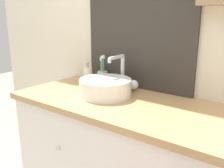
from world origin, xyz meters
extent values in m
cube|color=beige|center=(0.00, 0.63, 1.25)|extent=(3.20, 0.06, 2.50)
cube|color=#332D28|center=(-0.16, 0.59, 1.26)|extent=(0.74, 0.02, 0.99)
cube|color=#B2C1CC|center=(-0.16, 0.58, 1.26)|extent=(0.68, 0.01, 0.93)
cube|color=tan|center=(0.00, 0.32, 0.87)|extent=(1.44, 0.56, 0.03)
sphere|color=silver|center=(-0.32, 0.05, 0.64)|extent=(0.02, 0.02, 0.02)
cylinder|color=white|center=(-0.22, 0.34, 0.93)|extent=(0.30, 0.30, 0.10)
cylinder|color=silver|center=(-0.22, 0.34, 0.98)|extent=(0.25, 0.25, 0.01)
cylinder|color=silver|center=(-0.22, 0.51, 0.99)|extent=(0.02, 0.02, 0.21)
cylinder|color=silver|center=(-0.22, 0.45, 1.09)|extent=(0.02, 0.14, 0.02)
cylinder|color=silver|center=(-0.22, 0.38, 1.08)|extent=(0.02, 0.02, 0.02)
sphere|color=white|center=(-0.14, 0.51, 0.92)|extent=(0.06, 0.06, 0.06)
cylinder|color=beige|center=(-0.40, 0.53, 0.93)|extent=(0.07, 0.07, 0.09)
cylinder|color=#3884DB|center=(-0.38, 0.53, 0.99)|extent=(0.01, 0.01, 0.18)
cube|color=white|center=(-0.38, 0.53, 1.07)|extent=(0.01, 0.02, 0.02)
cylinder|color=#E5CC4C|center=(-0.41, 0.54, 0.99)|extent=(0.01, 0.01, 0.18)
cube|color=white|center=(-0.41, 0.54, 1.06)|extent=(0.01, 0.02, 0.02)
cylinder|color=#47B26B|center=(-0.40, 0.52, 0.98)|extent=(0.01, 0.01, 0.17)
cube|color=white|center=(-0.40, 0.52, 1.06)|extent=(0.01, 0.02, 0.02)
cylinder|color=beige|center=(-0.49, 0.48, 0.94)|extent=(0.06, 0.06, 0.11)
cylinder|color=silver|center=(-0.49, 0.48, 1.00)|extent=(0.02, 0.02, 0.02)
cube|color=silver|center=(-0.49, 0.47, 1.02)|extent=(0.02, 0.03, 0.02)
camera|label=1|loc=(0.63, -0.75, 1.33)|focal=40.00mm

